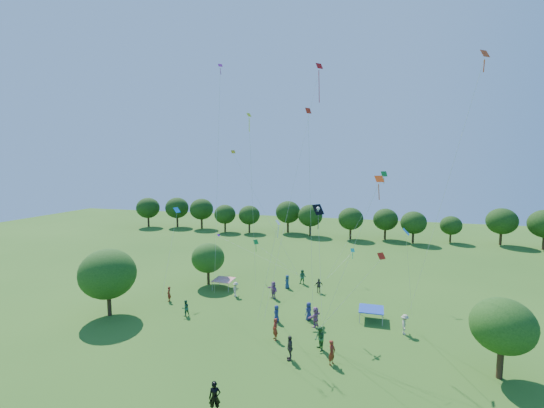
# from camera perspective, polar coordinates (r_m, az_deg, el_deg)

# --- Properties ---
(near_tree_west) EXTENTS (5.23, 5.23, 6.44)m
(near_tree_west) POSITION_cam_1_polar(r_m,az_deg,el_deg) (38.31, -24.37, -9.95)
(near_tree_west) COLOR #422B19
(near_tree_west) RESTS_ON ground
(near_tree_north) EXTENTS (3.92, 3.92, 5.03)m
(near_tree_north) POSITION_cam_1_polar(r_m,az_deg,el_deg) (44.43, -10.01, -8.33)
(near_tree_north) COLOR #422B19
(near_tree_north) RESTS_ON ground
(near_tree_east) EXTENTS (4.08, 4.08, 5.55)m
(near_tree_east) POSITION_cam_1_polar(r_m,az_deg,el_deg) (29.88, 32.47, -15.82)
(near_tree_east) COLOR #422B19
(near_tree_east) RESTS_ON ground
(treeline) EXTENTS (88.01, 8.77, 6.77)m
(treeline) POSITION_cam_1_polar(r_m,az_deg,el_deg) (72.85, 7.62, -1.84)
(treeline) COLOR #422B19
(treeline) RESTS_ON ground
(tent_red_stripe) EXTENTS (2.20, 2.20, 1.10)m
(tent_red_stripe) POSITION_cam_1_polar(r_m,az_deg,el_deg) (43.42, -7.59, -11.70)
(tent_red_stripe) COLOR red
(tent_red_stripe) RESTS_ON ground
(tent_blue) EXTENTS (2.20, 2.20, 1.10)m
(tent_blue) POSITION_cam_1_polar(r_m,az_deg,el_deg) (36.23, 15.31, -15.63)
(tent_blue) COLOR #193BA8
(tent_blue) RESTS_ON ground
(man_in_black) EXTENTS (0.83, 0.68, 1.90)m
(man_in_black) POSITION_cam_1_polar(r_m,az_deg,el_deg) (24.18, -8.97, -27.78)
(man_in_black) COLOR black
(man_in_black) RESTS_ON ground
(crowd_person_0) EXTENTS (0.51, 0.82, 1.57)m
(crowd_person_0) POSITION_cam_1_polar(r_m,az_deg,el_deg) (34.80, 0.71, -16.80)
(crowd_person_0) COLOR navy
(crowd_person_0) RESTS_ON ground
(crowd_person_1) EXTENTS (0.76, 0.80, 1.81)m
(crowd_person_1) POSITION_cam_1_polar(r_m,az_deg,el_deg) (31.64, 0.49, -19.04)
(crowd_person_1) COLOR maroon
(crowd_person_1) RESTS_ON ground
(crowd_person_2) EXTENTS (0.91, 1.05, 1.88)m
(crowd_person_2) POSITION_cam_1_polar(r_m,az_deg,el_deg) (30.33, 7.50, -20.21)
(crowd_person_2) COLOR #275C2A
(crowd_person_2) RESTS_ON ground
(crowd_person_3) EXTENTS (0.54, 1.08, 1.61)m
(crowd_person_3) POSITION_cam_1_polar(r_m,az_deg,el_deg) (40.91, -5.71, -13.17)
(crowd_person_3) COLOR #BFB399
(crowd_person_3) RESTS_ON ground
(crowd_person_4) EXTENTS (1.05, 0.79, 1.63)m
(crowd_person_4) POSITION_cam_1_polar(r_m,az_deg,el_deg) (42.14, 7.36, -12.58)
(crowd_person_4) COLOR #423D35
(crowd_person_4) RESTS_ON ground
(crowd_person_5) EXTENTS (1.69, 1.58, 1.84)m
(crowd_person_5) POSITION_cam_1_polar(r_m,az_deg,el_deg) (40.23, 0.20, -13.31)
(crowd_person_5) COLOR #814C83
(crowd_person_5) RESTS_ON ground
(crowd_person_6) EXTENTS (0.77, 0.95, 1.69)m
(crowd_person_6) POSITION_cam_1_polar(r_m,az_deg,el_deg) (35.30, 5.78, -16.38)
(crowd_person_6) COLOR navy
(crowd_person_6) RESTS_ON ground
(crowd_person_7) EXTENTS (0.57, 0.69, 1.59)m
(crowd_person_7) POSITION_cam_1_polar(r_m,az_deg,el_deg) (40.89, -15.87, -13.42)
(crowd_person_7) COLOR maroon
(crowd_person_7) RESTS_ON ground
(crowd_person_8) EXTENTS (0.76, 0.86, 1.53)m
(crowd_person_8) POSITION_cam_1_polar(r_m,az_deg,el_deg) (36.96, -13.42, -15.58)
(crowd_person_8) COLOR #255839
(crowd_person_8) RESTS_ON ground
(crowd_person_9) EXTENTS (0.64, 1.18, 1.73)m
(crowd_person_9) POSITION_cam_1_polar(r_m,az_deg,el_deg) (34.43, 20.11, -17.32)
(crowd_person_9) COLOR #B3AF8F
(crowd_person_9) RESTS_ON ground
(crowd_person_10) EXTENTS (0.80, 1.19, 1.86)m
(crowd_person_10) POSITION_cam_1_polar(r_m,az_deg,el_deg) (28.91, 2.82, -21.59)
(crowd_person_10) COLOR #3B342F
(crowd_person_10) RESTS_ON ground
(crowd_person_11) EXTENTS (1.31, 1.78, 1.82)m
(crowd_person_11) POSITION_cam_1_polar(r_m,az_deg,el_deg) (34.04, 6.83, -17.17)
(crowd_person_11) COLOR #9B5A90
(crowd_person_11) RESTS_ON ground
(crowd_person_12) EXTENTS (0.47, 0.80, 1.58)m
(crowd_person_12) POSITION_cam_1_polar(r_m,az_deg,el_deg) (43.24, 2.40, -12.07)
(crowd_person_12) COLOR navy
(crowd_person_12) RESTS_ON ground
(crowd_person_13) EXTENTS (0.65, 0.79, 1.81)m
(crowd_person_13) POSITION_cam_1_polar(r_m,az_deg,el_deg) (28.67, 9.38, -21.99)
(crowd_person_13) COLOR maroon
(crowd_person_13) RESTS_ON ground
(crowd_person_14) EXTENTS (0.87, 0.47, 1.77)m
(crowd_person_14) POSITION_cam_1_polar(r_m,az_deg,el_deg) (44.68, 4.82, -11.34)
(crowd_person_14) COLOR #296140
(crowd_person_14) RESTS_ON ground
(pirate_kite) EXTENTS (1.52, 4.00, 9.45)m
(pirate_kite) POSITION_cam_1_polar(r_m,az_deg,el_deg) (33.25, 7.26, -1.17)
(pirate_kite) COLOR black
(red_high_kite) EXTENTS (3.56, 8.24, 22.73)m
(red_high_kite) POSITION_cam_1_polar(r_m,az_deg,el_deg) (35.14, 5.92, 13.81)
(red_high_kite) COLOR red
(small_kite_0) EXTENTS (4.85, 1.15, 6.70)m
(small_kite_0) POSITION_cam_1_polar(r_m,az_deg,el_deg) (28.27, 15.31, -9.69)
(small_kite_0) COLOR red
(small_kite_1) EXTENTS (0.96, 0.77, 17.67)m
(small_kite_1) POSITION_cam_1_polar(r_m,az_deg,el_deg) (30.10, 5.91, 5.83)
(small_kite_1) COLOR red
(small_kite_2) EXTENTS (0.82, 3.81, 17.83)m
(small_kite_2) POSITION_cam_1_polar(r_m,az_deg,el_deg) (35.31, -3.32, 5.85)
(small_kite_2) COLOR #FEF216
(small_kite_3) EXTENTS (5.99, 1.44, 3.69)m
(small_kite_3) POSITION_cam_1_polar(r_m,az_deg,el_deg) (45.49, -1.95, -6.55)
(small_kite_3) COLOR #17822A
(small_kite_4) EXTENTS (1.40, 4.36, 8.31)m
(small_kite_4) POSITION_cam_1_polar(r_m,az_deg,el_deg) (29.94, 20.41, -5.99)
(small_kite_4) COLOR #1163B2
(small_kite_5) EXTENTS (0.50, 2.49, 23.19)m
(small_kite_5) POSITION_cam_1_polar(r_m,az_deg,el_deg) (37.76, -8.41, 10.03)
(small_kite_5) COLOR #A71B92
(small_kite_6) EXTENTS (2.04, 0.57, 8.68)m
(small_kite_6) POSITION_cam_1_polar(r_m,az_deg,el_deg) (29.51, 0.36, -5.95)
(small_kite_6) COLOR silver
(small_kite_7) EXTENTS (2.86, 3.56, 2.91)m
(small_kite_7) POSITION_cam_1_polar(r_m,az_deg,el_deg) (45.18, 12.14, -7.70)
(small_kite_7) COLOR #0BADA0
(small_kite_8) EXTENTS (4.48, 0.66, 12.30)m
(small_kite_8) POSITION_cam_1_polar(r_m,az_deg,el_deg) (27.81, 15.06, -0.26)
(small_kite_8) COLOR #E9440D
(small_kite_9) EXTENTS (3.45, 6.83, 20.16)m
(small_kite_9) POSITION_cam_1_polar(r_m,az_deg,el_deg) (28.09, 27.54, 9.40)
(small_kite_9) COLOR #E53D0C
(small_kite_10) EXTENTS (9.19, 2.34, 14.84)m
(small_kite_10) POSITION_cam_1_polar(r_m,az_deg,el_deg) (45.29, -3.57, 3.31)
(small_kite_10) COLOR gold
(small_kite_11) EXTENTS (6.36, 3.21, 12.28)m
(small_kite_11) POSITION_cam_1_polar(r_m,az_deg,el_deg) (43.19, 15.90, 2.03)
(small_kite_11) COLOR #157726
(small_kite_12) EXTENTS (1.27, 5.30, 8.29)m
(small_kite_12) POSITION_cam_1_polar(r_m,az_deg,el_deg) (41.41, -14.92, -2.33)
(small_kite_12) COLOR blue
(small_kite_13) EXTENTS (12.02, 4.06, 3.54)m
(small_kite_13) POSITION_cam_1_polar(r_m,az_deg,el_deg) (48.26, -5.06, -6.62)
(small_kite_13) COLOR purple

